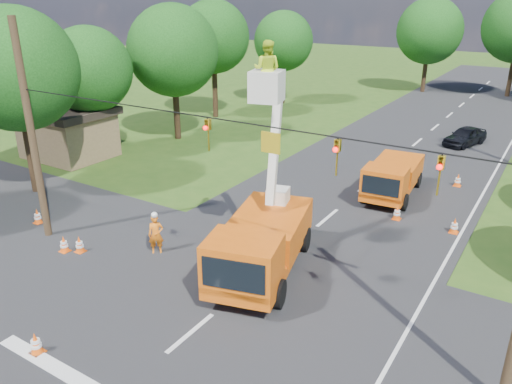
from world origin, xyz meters
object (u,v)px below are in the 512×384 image
Objects in this scene: bucket_truck at (262,230)px; second_truck at (392,177)px; traffic_cone_6 at (37,216)px; tree_left_c at (89,70)px; traffic_cone_2 at (297,243)px; traffic_cone_4 at (79,244)px; tree_left_f at (283,41)px; traffic_cone_5 at (64,244)px; pole_left at (32,134)px; tree_left_e at (213,37)px; tree_left_b at (16,70)px; tree_far_a at (430,31)px; tree_left_d at (173,51)px; traffic_cone_0 at (36,343)px; traffic_cone_8 at (454,226)px; traffic_cone_7 at (458,180)px; traffic_cone_3 at (397,213)px; ground_worker at (156,235)px; shed at (68,132)px.

second_truck is at bearing 65.74° from bucket_truck.
traffic_cone_6 is 0.09× the size of tree_left_c.
traffic_cone_2 is 1.00× the size of traffic_cone_6.
traffic_cone_4 and traffic_cone_6 have the same top height.
traffic_cone_6 is at bearing -82.48° from tree_left_f.
traffic_cone_2 is at bearing 33.21° from traffic_cone_4.
traffic_cone_5 and traffic_cone_6 have the same top height.
traffic_cone_4 is (-8.67, -12.58, -0.71)m from second_truck.
tree_left_e is at bearing 108.36° from pole_left.
bucket_truck is 0.90× the size of tree_left_b.
bucket_truck is at bearing -104.07° from second_truck.
tree_left_e is 0.99× the size of tree_far_a.
tree_left_d is (-7.92, 15.31, 5.77)m from traffic_cone_4.
traffic_cone_0 and traffic_cone_8 have the same top height.
tree_far_a is (2.63, 43.62, 5.83)m from traffic_cone_5.
traffic_cone_2 and traffic_cone_7 have the same top height.
tree_left_b is (-7.42, 3.31, 5.95)m from traffic_cone_4.
tree_left_b reaches higher than tree_left_f.
tree_left_b is at bearing 144.49° from traffic_cone_0.
traffic_cone_4 is 0.07× the size of tree_far_a.
traffic_cone_2 is 1.00× the size of traffic_cone_8.
traffic_cone_3 and traffic_cone_7 have the same top height.
pole_left is (-13.70, -15.57, 4.14)m from traffic_cone_7.
traffic_cone_2 and traffic_cone_8 have the same top height.
tree_left_e reaches higher than tree_left_b.
traffic_cone_3 is 0.08× the size of tree_left_e.
traffic_cone_8 is at bearing 1.42° from tree_left_c.
traffic_cone_8 is (16.20, 9.03, 0.00)m from traffic_cone_6.
tree_far_a reaches higher than bucket_truck.
traffic_cone_3 is at bearing 44.54° from traffic_cone_5.
ground_worker is 0.17× the size of tree_far_a.
tree_left_c is (-16.46, 6.76, 3.67)m from bucket_truck.
tree_left_b is (-10.09, 1.69, 5.48)m from ground_worker.
traffic_cone_8 is at bearing -1.36° from traffic_cone_3.
traffic_cone_3 is 19.43m from tree_left_d.
tree_left_e is (-19.55, 12.40, 6.13)m from traffic_cone_3.
pole_left is (-9.77, -4.50, 4.14)m from traffic_cone_2.
traffic_cone_5 is at bearing -126.17° from traffic_cone_7.
traffic_cone_4 is (-2.67, -1.62, -0.47)m from ground_worker.
tree_left_f is (-3.89, 29.49, 5.33)m from traffic_cone_6.
bucket_truck is at bearing -62.01° from tree_left_f.
shed is at bearing -172.50° from second_truck.
tree_left_c reaches higher than traffic_cone_6.
bucket_truck is at bearing -40.48° from tree_left_d.
tree_left_e reaches higher than traffic_cone_6.
tree_left_f is at bearing 103.17° from traffic_cone_5.
bucket_truck is at bearing 20.61° from traffic_cone_5.
traffic_cone_8 is at bearing 45.03° from traffic_cone_2.
pole_left is (-1.87, 0.62, 4.14)m from traffic_cone_5.
tree_left_d reaches higher than pole_left.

